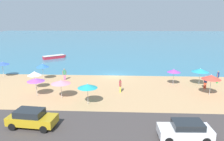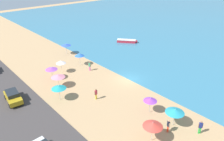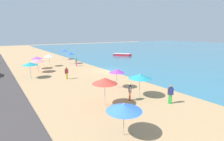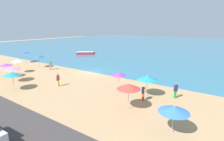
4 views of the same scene
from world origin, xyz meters
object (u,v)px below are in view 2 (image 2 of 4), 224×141
beach_umbrella_4 (51,69)px  beach_umbrella_7 (150,100)px  beach_umbrella_2 (80,55)px  bather_3 (90,66)px  beach_umbrella_0 (153,124)px  parked_car_2 (13,96)px  beach_umbrella_3 (59,87)px  beach_umbrella_5 (61,62)px  bather_1 (168,125)px  skiff_nearshore (127,41)px  bather_2 (200,127)px  bather_0 (96,93)px  beach_umbrella_8 (58,76)px  beach_umbrella_1 (175,111)px  beach_umbrella_9 (66,45)px

beach_umbrella_4 → beach_umbrella_7: size_ratio=0.97×
beach_umbrella_2 → bather_3: beach_umbrella_2 is taller
beach_umbrella_0 → parked_car_2: bearing=-154.3°
beach_umbrella_3 → parked_car_2: 6.77m
beach_umbrella_0 → beach_umbrella_5: size_ratio=1.07×
beach_umbrella_3 → bather_1: size_ratio=1.37×
beach_umbrella_0 → bather_3: beach_umbrella_0 is taller
beach_umbrella_3 → skiff_nearshore: size_ratio=0.51×
bather_3 → skiff_nearshore: 18.13m
bather_1 → bather_2: bearing=43.9°
beach_umbrella_2 → bather_0: (11.73, -5.14, -1.23)m
parked_car_2 → skiff_nearshore: 32.18m
beach_umbrella_7 → beach_umbrella_3: bearing=-145.5°
beach_umbrella_8 → beach_umbrella_0: bearing=5.6°
beach_umbrella_8 → bather_3: size_ratio=1.29×
bather_0 → bather_1: bearing=10.3°
beach_umbrella_4 → bather_2: bearing=15.0°
bather_2 → bather_1: bearing=-136.1°
beach_umbrella_0 → beach_umbrella_1: size_ratio=1.08×
beach_umbrella_8 → bather_0: size_ratio=1.32×
beach_umbrella_4 → beach_umbrella_1: bearing=14.3°
beach_umbrella_0 → bather_2: beach_umbrella_0 is taller
parked_car_2 → bather_3: bearing=93.8°
bather_0 → bather_1: (11.24, 2.05, 0.01)m
beach_umbrella_3 → bather_0: size_ratio=1.39×
beach_umbrella_0 → beach_umbrella_7: 5.27m
beach_umbrella_0 → beach_umbrella_5: 22.10m
beach_umbrella_9 → skiff_nearshore: beach_umbrella_9 is taller
beach_umbrella_4 → beach_umbrella_7: beach_umbrella_7 is taller
beach_umbrella_7 → bather_2: bearing=10.7°
beach_umbrella_2 → beach_umbrella_5: (0.53, -4.40, -0.07)m
beach_umbrella_7 → bather_0: 8.14m
beach_umbrella_0 → bather_2: size_ratio=1.46×
beach_umbrella_0 → beach_umbrella_9: bearing=167.0°
beach_umbrella_0 → bather_1: bearing=81.8°
bather_3 → parked_car_2: size_ratio=0.41×
beach_umbrella_0 → beach_umbrella_3: beach_umbrella_0 is taller
bather_0 → beach_umbrella_9: bearing=161.4°
beach_umbrella_7 → skiff_nearshore: beach_umbrella_7 is taller
bather_3 → beach_umbrella_5: bearing=-122.4°
beach_umbrella_7 → bather_3: (-15.78, 1.72, -1.07)m
beach_umbrella_3 → beach_umbrella_8: size_ratio=1.05×
beach_umbrella_9 → bather_2: bearing=-2.9°
beach_umbrella_5 → bather_0: beach_umbrella_5 is taller
beach_umbrella_4 → skiff_nearshore: bearing=102.7°
bather_2 → skiff_nearshore: bather_2 is taller
beach_umbrella_4 → parked_car_2: size_ratio=0.53×
beach_umbrella_1 → beach_umbrella_4: (-20.99, -5.34, -0.12)m
bather_0 → bather_1: 11.42m
beach_umbrella_2 → bather_0: 12.87m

